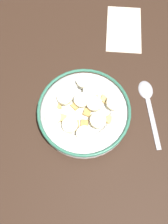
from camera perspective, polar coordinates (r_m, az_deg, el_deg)
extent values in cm
cube|color=#332116|center=(46.85, 0.00, -1.72)|extent=(107.47, 107.47, 2.00)
cylinder|color=white|center=(45.63, 0.00, -1.19)|extent=(10.11, 10.11, 0.60)
torus|color=white|center=(43.77, 0.00, -0.34)|extent=(18.39, 18.39, 4.54)
torus|color=#337259|center=(41.93, 0.00, 0.59)|extent=(18.43, 18.43, 0.60)
cylinder|color=white|center=(42.95, 0.00, 0.07)|extent=(15.66, 15.66, 0.40)
cube|color=tan|center=(43.68, 5.41, 3.38)|extent=(1.75, 1.80, 0.81)
cube|color=tan|center=(42.29, -7.81, -1.48)|extent=(2.03, 2.00, 0.83)
cube|color=tan|center=(43.62, 2.07, 4.55)|extent=(2.00, 2.03, 0.84)
cube|color=#B78947|center=(40.99, 5.79, -6.10)|extent=(1.79, 1.78, 0.69)
cube|color=tan|center=(44.90, -4.97, 6.91)|extent=(1.93, 1.92, 0.68)
cube|color=#B78947|center=(41.58, 0.14, -3.07)|extent=(1.92, 1.93, 0.68)
cube|color=tan|center=(41.96, 6.64, -2.04)|extent=(1.88, 1.85, 0.79)
cube|color=#B78947|center=(42.49, 1.17, 0.36)|extent=(1.72, 1.77, 0.81)
cube|color=tan|center=(41.78, -2.88, -2.83)|extent=(2.06, 2.03, 0.83)
cube|color=tan|center=(42.92, -2.35, 1.54)|extent=(1.79, 1.84, 0.81)
cube|color=tan|center=(43.28, -6.96, 1.77)|extent=(2.05, 2.06, 0.72)
cube|color=tan|center=(42.01, -5.80, -1.55)|extent=(1.82, 1.87, 0.83)
cylinder|color=beige|center=(42.59, -0.66, 3.18)|extent=(4.11, 4.15, 1.10)
cylinder|color=beige|center=(40.51, -3.75, -3.43)|extent=(4.32, 4.30, 0.90)
cylinder|color=#F4EABC|center=(42.70, -5.05, 4.00)|extent=(3.93, 3.90, 1.03)
cylinder|color=#F9EFC6|center=(43.97, -0.11, 8.15)|extent=(4.23, 4.23, 1.10)
cylinder|color=#F4EABC|center=(42.57, 7.98, 2.38)|extent=(3.13, 3.15, 1.13)
cylinder|color=#F4EABC|center=(40.81, 3.70, -2.28)|extent=(4.12, 4.14, 0.92)
cylinder|color=#F4EABC|center=(43.31, 1.73, 5.42)|extent=(3.68, 3.70, 0.84)
cylinder|color=#F9EFC6|center=(42.12, 2.76, 2.14)|extent=(4.02, 4.02, 1.03)
cylinder|color=#F9EFC6|center=(40.19, 0.14, -5.80)|extent=(3.68, 3.67, 1.19)
cylinder|color=beige|center=(41.54, -8.25, -1.39)|extent=(4.38, 4.38, 1.10)
ellipsoid|color=#A5A5AD|center=(50.01, 16.10, 5.90)|extent=(5.52, 5.30, 0.80)
cube|color=#A5A5AD|center=(47.58, 17.87, -2.80)|extent=(9.59, 7.78, 0.36)
cube|color=beige|center=(58.76, 10.54, 20.87)|extent=(16.61, 14.24, 0.30)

